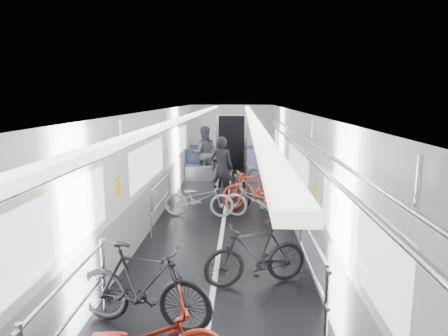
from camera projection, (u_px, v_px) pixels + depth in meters
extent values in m
cube|color=black|center=(222.00, 230.00, 8.13)|extent=(3.00, 14.00, 0.01)
cube|color=white|center=(222.00, 112.00, 7.71)|extent=(3.00, 14.00, 0.02)
cube|color=silver|center=(147.00, 172.00, 7.99)|extent=(0.02, 14.00, 2.40)
cube|color=silver|center=(298.00, 173.00, 7.85)|extent=(0.02, 14.00, 2.40)
cube|color=silver|center=(232.00, 138.00, 14.81)|extent=(3.00, 0.02, 2.40)
cube|color=white|center=(222.00, 230.00, 8.13)|extent=(0.08, 13.80, 0.01)
cube|color=gray|center=(150.00, 208.00, 8.12)|extent=(0.01, 13.90, 0.90)
cube|color=gray|center=(295.00, 210.00, 7.99)|extent=(0.01, 13.90, 0.90)
cube|color=white|center=(149.00, 162.00, 7.95)|extent=(0.01, 10.80, 0.75)
cube|color=white|center=(297.00, 163.00, 7.82)|extent=(0.01, 10.80, 0.75)
cube|color=white|center=(194.00, 115.00, 7.75)|extent=(0.14, 13.40, 0.05)
cube|color=white|center=(251.00, 115.00, 7.70)|extent=(0.14, 13.40, 0.05)
cube|color=black|center=(232.00, 143.00, 14.78)|extent=(0.95, 0.10, 2.00)
imported|color=black|center=(143.00, 286.00, 4.64)|extent=(1.78, 0.86, 1.03)
imported|color=#A6A7AB|center=(199.00, 199.00, 9.02)|extent=(1.60, 0.62, 0.83)
imported|color=black|center=(256.00, 254.00, 5.72)|extent=(1.60, 0.88, 0.93)
imported|color=#A9A8AD|center=(258.00, 201.00, 8.87)|extent=(1.64, 0.97, 0.81)
imported|color=red|center=(253.00, 189.00, 9.71)|extent=(1.67, 0.96, 0.97)
imported|color=black|center=(241.00, 183.00, 10.45)|extent=(1.04, 1.80, 0.90)
imported|color=black|center=(222.00, 168.00, 10.50)|extent=(0.67, 0.50, 1.68)
imported|color=#302D36|center=(204.00, 153.00, 13.02)|extent=(0.97, 0.83, 1.76)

